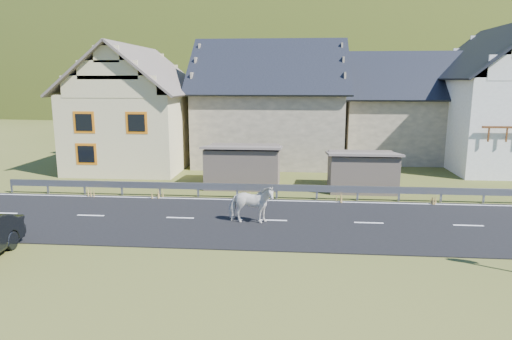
{
  "coord_description": "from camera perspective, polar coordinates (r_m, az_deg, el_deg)",
  "views": [
    {
      "loc": [
        0.9,
        -18.5,
        5.91
      ],
      "look_at": [
        -0.85,
        1.5,
        1.9
      ],
      "focal_mm": 32.0,
      "sensor_mm": 36.0,
      "label": 1
    }
  ],
  "objects": [
    {
      "name": "shed_right",
      "position": [
        25.24,
        13.1,
        -0.22
      ],
      "size": [
        3.8,
        2.9,
        2.2
      ],
      "primitive_type": "cube",
      "color": "brown",
      "rests_on": "ground"
    },
    {
      "name": "horse",
      "position": [
        18.85,
        -0.63,
        -4.3
      ],
      "size": [
        0.88,
        1.91,
        1.61
      ],
      "primitive_type": "imported",
      "rotation": [
        0.0,
        0.0,
        1.56
      ],
      "color": "silver",
      "rests_on": "road"
    },
    {
      "name": "mountain",
      "position": [
        200.22,
        6.14,
        3.79
      ],
      "size": [
        440.0,
        280.0,
        260.0
      ],
      "primitive_type": "ellipsoid",
      "color": "#23310D",
      "rests_on": "ground"
    },
    {
      "name": "house_white",
      "position": [
        35.43,
        28.8,
        8.55
      ],
      "size": [
        8.8,
        10.8,
        9.7
      ],
      "color": "white",
      "rests_on": "ground"
    },
    {
      "name": "house_cream",
      "position": [
        32.42,
        -14.81,
        8.18
      ],
      "size": [
        7.8,
        9.8,
        8.3
      ],
      "color": "beige",
      "rests_on": "ground"
    },
    {
      "name": "shed_left",
      "position": [
        25.62,
        -1.59,
        0.47
      ],
      "size": [
        4.3,
        3.3,
        2.4
      ],
      "primitive_type": "cube",
      "color": "brown",
      "rests_on": "ground"
    },
    {
      "name": "house_stone_b",
      "position": [
        36.45,
        18.02,
        8.11
      ],
      "size": [
        9.8,
        8.8,
        8.1
      ],
      "color": "tan",
      "rests_on": "ground"
    },
    {
      "name": "conifer_patch",
      "position": [
        140.13,
        -18.85,
        10.74
      ],
      "size": [
        76.0,
        50.0,
        28.0
      ],
      "primitive_type": "ellipsoid",
      "color": "black",
      "rests_on": "ground"
    },
    {
      "name": "lane_markings",
      "position": [
        19.42,
        2.12,
        -6.29
      ],
      "size": [
        60.0,
        6.6,
        0.01
      ],
      "primitive_type": "cube",
      "color": "silver",
      "rests_on": "road"
    },
    {
      "name": "guardrail",
      "position": [
        22.83,
        2.6,
        -2.27
      ],
      "size": [
        28.1,
        0.09,
        0.75
      ],
      "color": "#93969B",
      "rests_on": "ground"
    },
    {
      "name": "road",
      "position": [
        19.43,
        2.12,
        -6.36
      ],
      "size": [
        60.0,
        7.0,
        0.04
      ],
      "primitive_type": "cube",
      "color": "black",
      "rests_on": "ground"
    },
    {
      "name": "house_stone_a",
      "position": [
        33.57,
        1.77,
        9.11
      ],
      "size": [
        10.8,
        9.8,
        8.9
      ],
      "color": "tan",
      "rests_on": "ground"
    },
    {
      "name": "ground",
      "position": [
        19.44,
        2.12,
        -6.42
      ],
      "size": [
        160.0,
        160.0,
        0.0
      ],
      "primitive_type": "plane",
      "color": "#353F13",
      "rests_on": "ground"
    }
  ]
}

